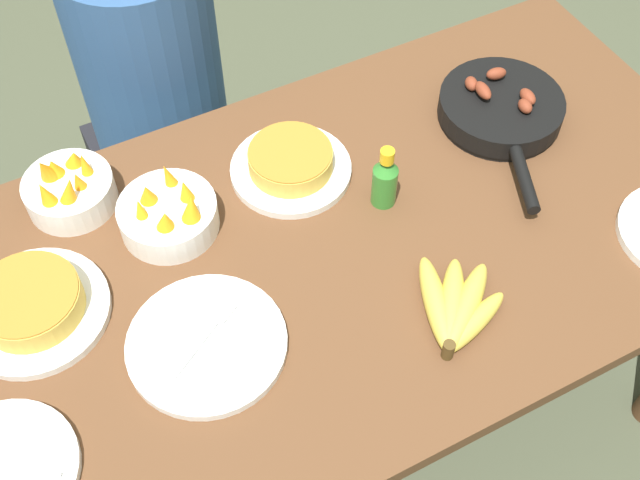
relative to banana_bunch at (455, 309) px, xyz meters
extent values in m
plane|color=#474C38|center=(-0.14, 0.22, -0.75)|extent=(14.00, 14.00, 0.00)
cube|color=brown|center=(-0.14, 0.22, -0.04)|extent=(1.60, 0.82, 0.03)
cylinder|color=brown|center=(0.61, 0.57, -0.40)|extent=(0.07, 0.07, 0.70)
ellipsoid|color=gold|center=(0.01, -0.03, 0.00)|extent=(0.16, 0.08, 0.03)
ellipsoid|color=gold|center=(0.02, -0.01, 0.00)|extent=(0.17, 0.15, 0.04)
ellipsoid|color=gold|center=(0.00, 0.01, 0.00)|extent=(0.14, 0.17, 0.04)
ellipsoid|color=gold|center=(-0.02, 0.02, 0.00)|extent=(0.10, 0.19, 0.04)
cylinder|color=#4C3819|center=(-0.05, -0.06, 0.00)|extent=(0.02, 0.02, 0.04)
cylinder|color=black|center=(0.33, 0.35, -0.01)|extent=(0.24, 0.24, 0.01)
cylinder|color=black|center=(0.33, 0.35, 0.01)|extent=(0.24, 0.24, 0.04)
cylinder|color=black|center=(0.26, 0.17, 0.02)|extent=(0.08, 0.15, 0.02)
ellipsoid|color=brown|center=(0.35, 0.40, 0.05)|extent=(0.05, 0.04, 0.03)
ellipsoid|color=brown|center=(0.30, 0.37, 0.05)|extent=(0.03, 0.05, 0.03)
ellipsoid|color=brown|center=(0.35, 0.30, 0.04)|extent=(0.04, 0.04, 0.03)
ellipsoid|color=brown|center=(0.36, 0.32, 0.05)|extent=(0.03, 0.04, 0.03)
ellipsoid|color=brown|center=(0.29, 0.40, 0.04)|extent=(0.04, 0.04, 0.03)
cylinder|color=white|center=(-0.10, 0.41, -0.01)|extent=(0.23, 0.23, 0.02)
cylinder|color=gold|center=(-0.10, 0.41, 0.02)|extent=(0.16, 0.16, 0.04)
cylinder|color=#AB7427|center=(-0.10, 0.41, 0.04)|extent=(0.15, 0.15, 0.00)
cylinder|color=white|center=(-0.61, 0.32, -0.01)|extent=(0.25, 0.25, 0.02)
cylinder|color=gold|center=(-0.61, 0.32, 0.02)|extent=(0.17, 0.17, 0.04)
cylinder|color=#AB7427|center=(-0.61, 0.32, 0.04)|extent=(0.17, 0.17, 0.00)
cylinder|color=white|center=(-0.73, 0.07, -0.01)|extent=(0.22, 0.22, 0.02)
cylinder|color=silver|center=(-0.71, 0.05, 0.00)|extent=(0.12, 0.07, 0.01)
cylinder|color=white|center=(-0.38, 0.13, -0.01)|extent=(0.26, 0.26, 0.02)
cylinder|color=silver|center=(-0.41, 0.12, 0.00)|extent=(0.10, 0.07, 0.01)
cube|color=silver|center=(-0.34, 0.17, 0.00)|extent=(0.05, 0.04, 0.00)
cylinder|color=white|center=(-0.35, 0.39, 0.01)|extent=(0.18, 0.18, 0.06)
cone|color=orange|center=(-0.31, 0.39, 0.05)|extent=(0.03, 0.04, 0.05)
cone|color=orange|center=(-0.32, 0.44, 0.06)|extent=(0.04, 0.04, 0.05)
cone|color=orange|center=(-0.37, 0.42, 0.05)|extent=(0.05, 0.05, 0.04)
cone|color=orange|center=(-0.39, 0.39, 0.05)|extent=(0.03, 0.04, 0.04)
cone|color=orange|center=(-0.36, 0.35, 0.05)|extent=(0.05, 0.05, 0.05)
cone|color=orange|center=(-0.31, 0.35, 0.06)|extent=(0.06, 0.06, 0.06)
cylinder|color=white|center=(-0.49, 0.52, 0.01)|extent=(0.16, 0.16, 0.06)
cone|color=orange|center=(-0.45, 0.53, 0.06)|extent=(0.03, 0.03, 0.05)
cone|color=orange|center=(-0.46, 0.56, 0.05)|extent=(0.06, 0.06, 0.04)
cone|color=orange|center=(-0.50, 0.55, 0.05)|extent=(0.05, 0.05, 0.04)
cone|color=orange|center=(-0.51, 0.54, 0.06)|extent=(0.06, 0.07, 0.07)
cone|color=orange|center=(-0.53, 0.50, 0.06)|extent=(0.05, 0.05, 0.05)
cone|color=orange|center=(-0.49, 0.48, 0.06)|extent=(0.05, 0.03, 0.06)
cone|color=orange|center=(-0.47, 0.50, 0.05)|extent=(0.04, 0.04, 0.05)
cylinder|color=#337F2D|center=(0.02, 0.27, 0.02)|extent=(0.05, 0.05, 0.08)
cone|color=#337F2D|center=(0.02, 0.27, 0.07)|extent=(0.05, 0.05, 0.02)
cylinder|color=gold|center=(0.02, 0.27, 0.10)|extent=(0.03, 0.03, 0.03)
cube|color=black|center=(-0.22, 0.86, -0.54)|extent=(0.34, 0.34, 0.43)
cylinder|color=#2D5184|center=(-0.22, 0.86, -0.05)|extent=(0.31, 0.31, 0.53)
camera|label=1|loc=(-0.51, -0.51, 1.12)|focal=45.00mm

